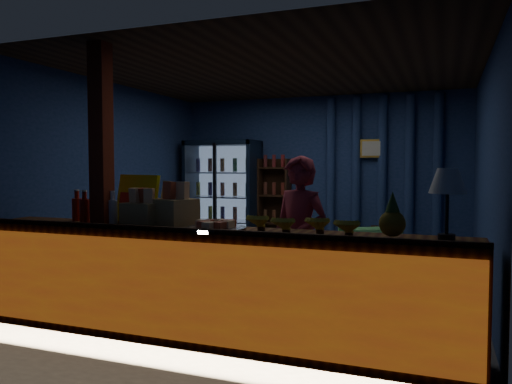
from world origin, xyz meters
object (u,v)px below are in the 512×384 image
(shopkeeper, at_px, (299,242))
(table_lamp, at_px, (448,184))
(green_chair, at_px, (369,248))
(pastry_tray, at_px, (216,227))

(shopkeeper, height_order, table_lamp, shopkeeper)
(shopkeeper, distance_m, table_lamp, 1.46)
(green_chair, distance_m, table_lamp, 3.56)
(shopkeeper, relative_size, table_lamp, 3.04)
(shopkeeper, xyz_separation_m, table_lamp, (1.25, -0.50, 0.57))
(pastry_tray, bearing_deg, table_lamp, 4.01)
(green_chair, bearing_deg, table_lamp, 79.87)
(shopkeeper, distance_m, pastry_tray, 0.84)
(pastry_tray, bearing_deg, green_chair, 77.08)
(pastry_tray, height_order, table_lamp, table_lamp)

